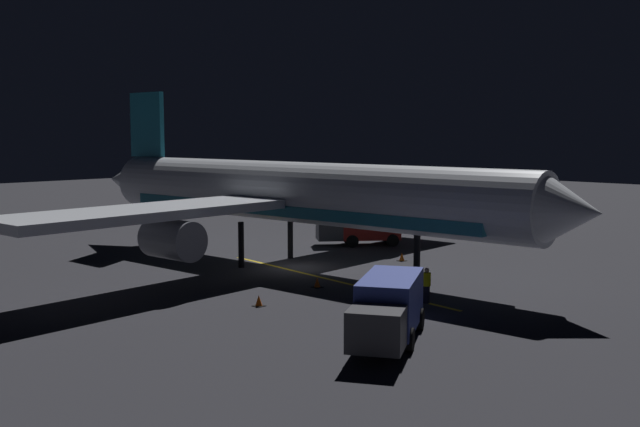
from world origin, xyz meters
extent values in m
cube|color=#2B2B31|center=(0.00, 0.00, -0.10)|extent=(180.00, 180.00, 0.20)
cube|color=gold|center=(1.29, 4.00, 0.00)|extent=(2.59, 19.01, 0.01)
cylinder|color=silver|center=(0.00, 0.00, 4.66)|extent=(5.35, 32.02, 3.68)
cube|color=teal|center=(0.00, 0.00, 3.65)|extent=(4.92, 27.24, 0.66)
cone|color=silver|center=(-0.90, 17.01, 4.66)|extent=(3.75, 3.13, 3.60)
cone|color=silver|center=(0.93, -17.56, 4.66)|extent=(3.54, 4.58, 3.31)
cube|color=teal|center=(0.79, -14.91, 8.85)|extent=(0.55, 3.61, 4.70)
cube|color=silver|center=(-9.82, -2.12, 4.11)|extent=(16.39, 5.65, 0.50)
cylinder|color=slate|center=(-9.07, -0.87, 2.71)|extent=(2.27, 3.31, 2.10)
cube|color=silver|center=(9.99, -1.07, 4.11)|extent=(16.39, 5.65, 0.50)
cylinder|color=slate|center=(9.12, 0.09, 2.71)|extent=(2.27, 3.31, 2.10)
cylinder|color=black|center=(-0.46, 8.75, 1.41)|extent=(0.38, 0.38, 2.83)
cylinder|color=black|center=(-2.07, -2.71, 1.41)|extent=(0.38, 0.38, 2.83)
cylinder|color=black|center=(2.34, -2.47, 1.41)|extent=(0.38, 0.38, 2.83)
cube|color=navy|center=(8.28, 13.88, 1.50)|extent=(5.00, 4.06, 2.09)
cube|color=#38383D|center=(11.05, 15.44, 1.20)|extent=(2.55, 2.62, 1.50)
cylinder|color=black|center=(9.67, 14.66, 0.45)|extent=(1.92, 2.45, 0.90)
cylinder|color=black|center=(6.89, 13.10, 0.45)|extent=(1.92, 2.45, 0.90)
cube|color=maroon|center=(-10.24, -2.72, 1.50)|extent=(4.64, 4.32, 2.10)
cube|color=#38383D|center=(-7.88, -4.63, 1.20)|extent=(2.65, 2.68, 1.50)
cylinder|color=black|center=(-9.08, -3.66, 0.45)|extent=(2.15, 2.36, 0.90)
cylinder|color=black|center=(-11.40, -1.77, 0.45)|extent=(2.15, 2.36, 0.90)
cylinder|color=black|center=(2.24, 11.34, 0.42)|extent=(0.32, 0.32, 0.85)
cylinder|color=yellow|center=(2.24, 11.34, 1.18)|extent=(0.40, 0.40, 0.65)
sphere|color=tan|center=(2.24, 11.34, 1.62)|extent=(0.24, 0.24, 0.24)
cone|color=#EA590F|center=(-6.35, 3.24, 0.28)|extent=(0.36, 0.36, 0.55)
cube|color=black|center=(-6.35, 3.24, 0.01)|extent=(0.50, 0.50, 0.03)
cone|color=#EA590F|center=(3.32, 4.98, 0.28)|extent=(0.36, 0.36, 0.55)
cube|color=black|center=(3.32, 4.98, 0.01)|extent=(0.50, 0.50, 0.03)
cone|color=#EA590F|center=(8.34, 5.96, 0.28)|extent=(0.36, 0.36, 0.55)
cube|color=black|center=(8.34, 5.96, 0.01)|extent=(0.50, 0.50, 0.03)
cone|color=#EA590F|center=(-0.98, 5.22, 0.28)|extent=(0.36, 0.36, 0.55)
cube|color=black|center=(-0.98, 5.22, 0.01)|extent=(0.50, 0.50, 0.03)
camera|label=1|loc=(30.94, 31.76, 8.19)|focal=41.04mm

